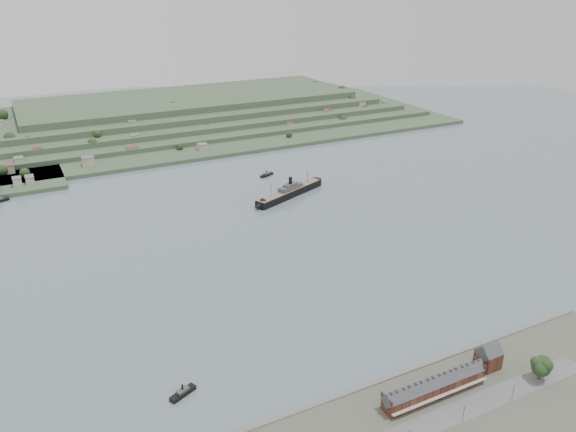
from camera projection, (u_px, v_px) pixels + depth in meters
name	position (u px, v px, depth m)	size (l,w,h in m)	color
ground	(289.00, 250.00, 404.77)	(1400.00, 1400.00, 0.00)	slate
near_shore	(479.00, 415.00, 251.48)	(220.00, 80.00, 2.60)	#4C5142
terrace_row	(435.00, 387.00, 260.34)	(55.60, 9.80, 11.07)	#421D17
gabled_building	(488.00, 356.00, 278.74)	(10.40, 10.18, 14.09)	#421D17
far_peninsula	(171.00, 117.00, 733.53)	(760.00, 309.00, 30.00)	#3E5438
steamship	(288.00, 193.00, 499.97)	(84.21, 42.29, 21.30)	black
tugboat	(183.00, 393.00, 264.37)	(14.09, 8.95, 6.20)	black
ferry_east	(267.00, 175.00, 553.88)	(16.02, 10.50, 5.86)	black
fig_tree	(542.00, 366.00, 269.22)	(11.46, 9.92, 12.79)	#462F20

